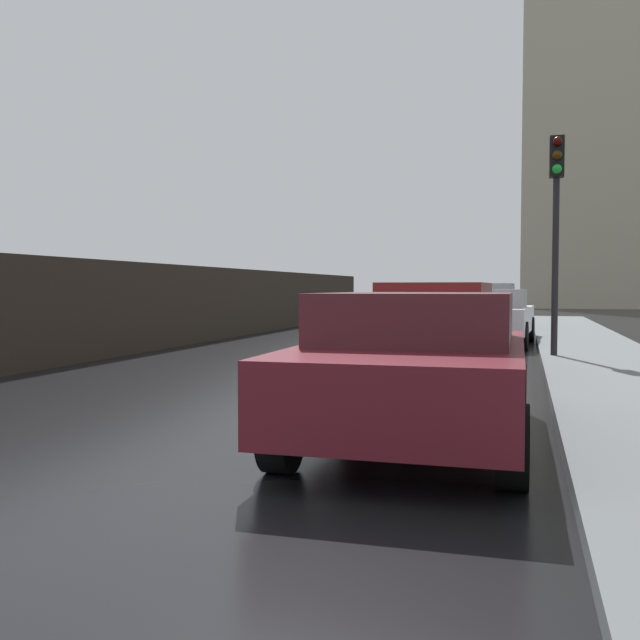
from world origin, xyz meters
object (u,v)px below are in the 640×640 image
car_silver_behind_camera (488,307)px  traffic_light (556,203)px  car_red_near_kerb (439,329)px  car_white_mid_road (494,316)px  car_maroon_far_lane (418,363)px

car_silver_behind_camera → traffic_light: (1.66, -9.24, 2.17)m
car_red_near_kerb → car_white_mid_road: size_ratio=1.09×
car_red_near_kerb → car_white_mid_road: (0.56, 6.69, -0.04)m
car_silver_behind_camera → traffic_light: 9.63m
car_white_mid_road → traffic_light: bearing=-68.2°
car_white_mid_road → traffic_light: size_ratio=1.00×
car_white_mid_road → traffic_light: traffic_light is taller
car_red_near_kerb → car_white_mid_road: bearing=86.7°
car_white_mid_road → traffic_light: (1.25, -3.81, 2.25)m
car_red_near_kerb → car_white_mid_road: car_red_near_kerb is taller
car_red_near_kerb → car_silver_behind_camera: (0.16, 12.12, 0.04)m
car_maroon_far_lane → car_red_near_kerb: bearing=94.0°
car_white_mid_road → car_silver_behind_camera: (-0.40, 5.43, 0.08)m
car_maroon_far_lane → car_white_mid_road: bearing=88.6°
car_white_mid_road → car_maroon_far_lane: 11.33m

